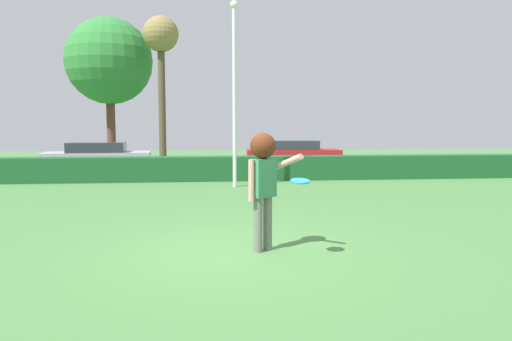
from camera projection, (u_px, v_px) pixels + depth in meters
ground_plane at (240, 251)px, 7.31m from camera, size 60.00×60.00×0.00m
person at (263, 173)px, 7.21m from camera, size 0.81×0.56×1.82m
frisbee at (300, 181)px, 6.76m from camera, size 0.28×0.28×0.06m
lamppost at (234, 85)px, 14.69m from camera, size 0.24×0.24×5.72m
hedge_row at (220, 168)px, 16.72m from camera, size 28.78×0.90×0.84m
parked_car_silver at (97, 156)px, 19.25m from camera, size 4.32×2.08×1.25m
parked_car_red at (293, 153)px, 21.64m from camera, size 4.29×2.00×1.25m
maple_tree at (109, 62)px, 23.42m from camera, size 4.24×4.24×7.21m
bare_elm_tree at (161, 43)px, 21.87m from camera, size 1.64×1.64×6.94m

